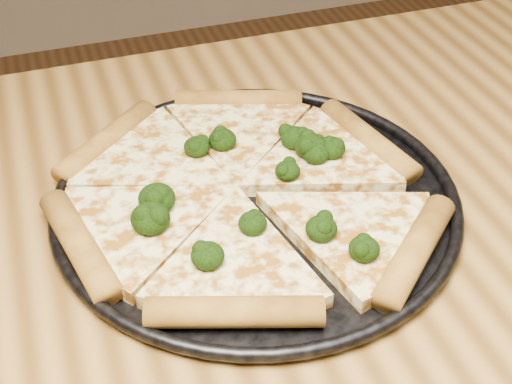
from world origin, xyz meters
name	(u,v)px	position (x,y,z in m)	size (l,w,h in m)	color
dining_table	(206,377)	(0.00, 0.00, 0.66)	(1.20, 0.90, 0.75)	olive
pizza_pan	(256,199)	(0.09, 0.11, 0.76)	(0.39, 0.39, 0.02)	black
pizza	(240,189)	(0.07, 0.12, 0.77)	(0.37, 0.38, 0.03)	#FFF19C
broccoli_florets	(255,182)	(0.08, 0.11, 0.78)	(0.23, 0.22, 0.03)	black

